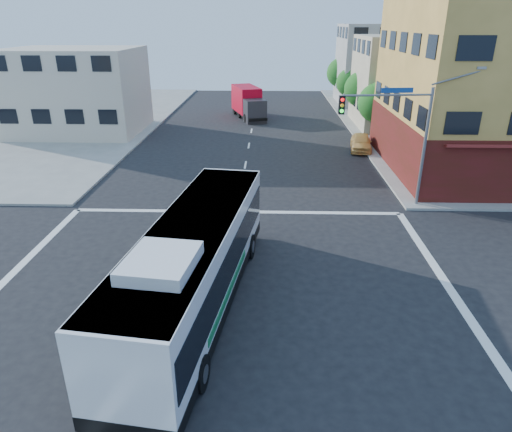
{
  "coord_description": "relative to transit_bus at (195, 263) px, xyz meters",
  "views": [
    {
      "loc": [
        1.86,
        -15.19,
        10.34
      ],
      "look_at": [
        1.28,
        4.22,
        2.01
      ],
      "focal_mm": 32.0,
      "sensor_mm": 36.0,
      "label": 1
    }
  ],
  "objects": [
    {
      "name": "transit_bus",
      "position": [
        0.0,
        0.0,
        0.0
      ],
      "size": [
        4.59,
        13.6,
        3.95
      ],
      "rotation": [
        0.0,
        0.0,
        -0.13
      ],
      "color": "black",
      "rests_on": "ground"
    },
    {
      "name": "box_truck",
      "position": [
        0.28,
        37.88,
        -0.27
      ],
      "size": [
        4.41,
        7.92,
        3.43
      ],
      "rotation": [
        0.0,
        0.0,
        0.31
      ],
      "color": "#28282D",
      "rests_on": "ground"
    },
    {
      "name": "building_east_near",
      "position": [
        17.87,
        34.12,
        2.57
      ],
      "size": [
        12.06,
        10.06,
        9.0
      ],
      "color": "beige",
      "rests_on": "ground"
    },
    {
      "name": "parked_car",
      "position": [
        10.63,
        23.74,
        -1.21
      ],
      "size": [
        2.29,
        4.46,
        1.45
      ],
      "primitive_type": "imported",
      "rotation": [
        0.0,
        0.0,
        -0.14
      ],
      "color": "#E0AF57",
      "rests_on": "ground"
    },
    {
      "name": "signal_mast_ne",
      "position": [
        9.97,
        10.76,
        3.05
      ],
      "size": [
        7.91,
        1.13,
        8.07
      ],
      "color": "slate",
      "rests_on": "ground"
    },
    {
      "name": "ground",
      "position": [
        0.89,
        0.14,
        -1.93
      ],
      "size": [
        120.0,
        120.0,
        0.0
      ],
      "primitive_type": "plane",
      "color": "black",
      "rests_on": "ground"
    },
    {
      "name": "street_tree_a",
      "position": [
        12.79,
        28.06,
        1.66
      ],
      "size": [
        3.6,
        3.6,
        5.53
      ],
      "color": "#331E12",
      "rests_on": "ground"
    },
    {
      "name": "building_east_far",
      "position": [
        17.87,
        48.12,
        3.07
      ],
      "size": [
        12.06,
        10.06,
        10.0
      ],
      "color": "#A5A6A0",
      "rests_on": "ground"
    },
    {
      "name": "building_west",
      "position": [
        -16.13,
        30.12,
        2.07
      ],
      "size": [
        12.06,
        10.06,
        8.0
      ],
      "color": "beige",
      "rests_on": "ground"
    },
    {
      "name": "street_tree_d",
      "position": [
        12.79,
        52.06,
        1.95
      ],
      "size": [
        4.0,
        4.0,
        6.03
      ],
      "color": "#331E12",
      "rests_on": "ground"
    },
    {
      "name": "street_tree_b",
      "position": [
        12.79,
        36.06,
        1.82
      ],
      "size": [
        3.8,
        3.8,
        5.79
      ],
      "color": "#331E12",
      "rests_on": "ground"
    },
    {
      "name": "street_tree_c",
      "position": [
        12.79,
        44.06,
        1.53
      ],
      "size": [
        3.4,
        3.4,
        5.29
      ],
      "color": "#331E12",
      "rests_on": "ground"
    }
  ]
}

